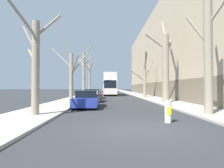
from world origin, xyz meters
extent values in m
plane|color=#2B2D30|center=(0.00, 0.00, 0.00)|extent=(300.00, 300.00, 0.00)
cube|color=#A39E93|center=(-5.48, 50.00, 0.06)|extent=(3.29, 120.00, 0.12)
cube|color=#A39E93|center=(5.48, 50.00, 0.06)|extent=(3.29, 120.00, 0.12)
cube|color=tan|center=(12.12, 28.23, 7.73)|extent=(10.00, 47.15, 15.46)
cube|color=#6B5E4C|center=(7.10, 28.23, 1.25)|extent=(0.12, 46.21, 2.50)
cylinder|color=gray|center=(-5.12, 3.10, 2.71)|extent=(0.42, 0.42, 5.41)
cylinder|color=gray|center=(-5.58, 3.72, 3.54)|extent=(1.09, 1.39, 1.09)
cylinder|color=gray|center=(-5.72, 2.24, 5.57)|extent=(1.40, 1.89, 2.19)
cylinder|color=gray|center=(-4.54, 3.46, 5.30)|extent=(1.33, 0.91, 1.60)
cylinder|color=gray|center=(-5.59, 3.38, 4.48)|extent=(1.12, 0.74, 1.64)
cylinder|color=gray|center=(-5.09, 12.65, 2.71)|extent=(0.42, 0.42, 5.41)
cylinder|color=gray|center=(-6.31, 13.12, 5.01)|extent=(2.59, 1.11, 2.44)
cylinder|color=gray|center=(-5.32, 13.67, 4.60)|extent=(0.64, 2.17, 1.77)
cylinder|color=gray|center=(-4.56, 11.76, 4.07)|extent=(1.24, 1.94, 1.99)
cylinder|color=gray|center=(-5.63, 12.59, 6.20)|extent=(1.24, 0.29, 2.22)
cylinder|color=gray|center=(-4.26, 13.50, 4.54)|extent=(1.84, 1.89, 2.75)
cylinder|color=gray|center=(-5.00, 22.08, 3.74)|extent=(0.43, 0.43, 7.49)
cylinder|color=gray|center=(-5.52, 22.93, 5.80)|extent=(1.23, 1.86, 1.68)
cylinder|color=gray|center=(-4.31, 21.82, 7.76)|extent=(1.53, 0.70, 1.80)
cylinder|color=gray|center=(-4.45, 23.00, 6.14)|extent=(1.28, 2.00, 2.01)
cylinder|color=gray|center=(-5.09, 32.39, 3.55)|extent=(0.45, 0.45, 7.11)
cylinder|color=gray|center=(-5.40, 31.50, 5.97)|extent=(0.81, 1.92, 1.43)
cylinder|color=gray|center=(-6.30, 33.32, 7.31)|extent=(2.59, 2.04, 2.38)
cylinder|color=gray|center=(-4.53, 31.60, 6.31)|extent=(1.30, 1.76, 1.76)
cylinder|color=gray|center=(4.85, 3.20, 3.66)|extent=(0.48, 0.48, 7.31)
cylinder|color=gray|center=(4.42, 3.60, 5.15)|extent=(1.10, 1.03, 2.02)
cylinder|color=gray|center=(5.21, 2.73, 6.05)|extent=(0.92, 1.16, 1.58)
cylinder|color=gray|center=(5.20, 3.81, 6.71)|extent=(0.91, 1.41, 1.64)
cylinder|color=gray|center=(5.05, 11.29, 3.60)|extent=(0.71, 0.71, 7.21)
cylinder|color=gray|center=(5.49, 11.65, 5.83)|extent=(1.22, 1.05, 2.04)
cylinder|color=gray|center=(5.29, 12.54, 8.11)|extent=(0.77, 2.73, 2.76)
cylinder|color=gray|center=(4.07, 11.45, 6.54)|extent=(2.15, 0.59, 1.78)
cylinder|color=gray|center=(4.88, 20.89, 2.40)|extent=(0.51, 0.51, 4.80)
cylinder|color=gray|center=(4.89, 20.06, 5.58)|extent=(0.19, 1.80, 2.77)
cylinder|color=gray|center=(5.57, 20.99, 4.46)|extent=(1.57, 0.40, 2.96)
cylinder|color=gray|center=(3.72, 20.59, 3.53)|extent=(2.46, 0.78, 1.70)
cylinder|color=gray|center=(4.78, 19.95, 5.70)|extent=(0.40, 2.04, 2.94)
cube|color=silver|center=(-0.56, 30.55, 1.69)|extent=(2.53, 11.47, 2.68)
cube|color=silver|center=(-0.56, 30.55, 3.71)|extent=(2.48, 11.25, 1.35)
cube|color=#B8B1A9|center=(-0.56, 30.55, 4.44)|extent=(2.48, 11.25, 0.12)
cube|color=black|center=(-0.56, 30.55, 2.21)|extent=(2.56, 10.10, 1.39)
cube|color=black|center=(-0.56, 30.55, 3.77)|extent=(2.56, 10.10, 1.03)
cube|color=black|center=(-0.56, 24.83, 2.21)|extent=(2.28, 0.06, 1.46)
cylinder|color=black|center=(-1.66, 27.10, 0.52)|extent=(0.30, 1.04, 1.04)
cylinder|color=black|center=(0.53, 27.10, 0.52)|extent=(0.30, 1.04, 1.04)
cylinder|color=black|center=(-1.66, 33.76, 0.52)|extent=(0.30, 1.04, 1.04)
cylinder|color=black|center=(0.53, 33.76, 0.52)|extent=(0.30, 1.04, 1.04)
cube|color=navy|center=(-2.74, 7.63, 0.51)|extent=(1.90, 4.40, 0.65)
cube|color=black|center=(-2.74, 7.90, 1.12)|extent=(1.67, 2.29, 0.57)
cylinder|color=black|center=(-3.58, 6.31, 0.34)|extent=(0.20, 0.67, 0.67)
cylinder|color=black|center=(-1.90, 6.31, 0.34)|extent=(0.20, 0.67, 0.67)
cylinder|color=black|center=(-3.58, 8.96, 0.34)|extent=(0.20, 0.67, 0.67)
cylinder|color=black|center=(-1.90, 8.96, 0.34)|extent=(0.20, 0.67, 0.67)
cube|color=black|center=(-2.74, 13.20, 0.49)|extent=(1.81, 3.91, 0.62)
cube|color=black|center=(-2.74, 13.44, 1.12)|extent=(1.60, 2.03, 0.64)
cylinder|color=black|center=(-3.53, 12.03, 0.31)|extent=(0.20, 0.61, 0.61)
cylinder|color=black|center=(-1.94, 12.03, 0.31)|extent=(0.20, 0.61, 0.61)
cylinder|color=black|center=(-3.53, 14.38, 0.31)|extent=(0.20, 0.61, 0.61)
cylinder|color=black|center=(-1.94, 14.38, 0.31)|extent=(0.20, 0.61, 0.61)
cube|color=maroon|center=(-2.74, 19.32, 0.52)|extent=(1.71, 3.93, 0.67)
cube|color=black|center=(-2.74, 19.56, 1.11)|extent=(1.50, 2.05, 0.51)
cylinder|color=black|center=(-3.48, 18.14, 0.31)|extent=(0.20, 0.62, 0.62)
cylinder|color=black|center=(-1.99, 18.14, 0.31)|extent=(0.20, 0.62, 0.62)
cylinder|color=black|center=(-3.48, 20.50, 0.31)|extent=(0.20, 0.62, 0.62)
cylinder|color=black|center=(-1.99, 20.50, 0.31)|extent=(0.20, 0.62, 0.62)
cylinder|color=white|center=(1.79, 1.28, 0.52)|extent=(0.30, 0.30, 1.03)
cube|color=yellow|center=(1.79, 1.13, 0.57)|extent=(0.21, 0.01, 0.37)
camera|label=1|loc=(-1.04, -6.84, 1.65)|focal=28.00mm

